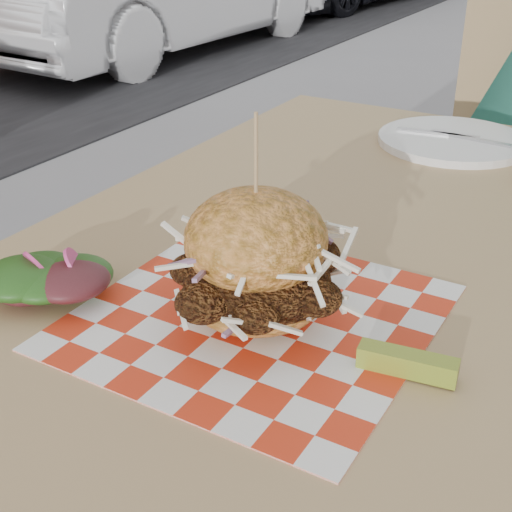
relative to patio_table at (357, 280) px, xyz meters
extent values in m
cube|color=tan|center=(0.00, 0.00, 0.06)|extent=(0.80, 1.20, 0.04)
cylinder|color=#333338|center=(-0.34, 0.54, -0.32)|extent=(0.05, 0.05, 0.71)
cube|color=tan|center=(0.00, 0.95, -0.22)|extent=(0.53, 0.53, 0.04)
cylinder|color=#333338|center=(-0.23, 0.84, -0.46)|extent=(0.03, 0.03, 0.43)
cylinder|color=#333338|center=(0.11, 0.72, -0.46)|extent=(0.03, 0.03, 0.43)
cylinder|color=#333338|center=(-0.11, 1.18, -0.46)|extent=(0.03, 0.03, 0.43)
cube|color=red|center=(-0.01, -0.26, 0.08)|extent=(0.36, 0.36, 0.00)
ellipsoid|color=#DF8B3F|center=(-0.01, -0.26, 0.11)|extent=(0.15, 0.15, 0.05)
ellipsoid|color=brown|center=(-0.01, -0.26, 0.13)|extent=(0.16, 0.15, 0.08)
ellipsoid|color=#DF8B3F|center=(-0.01, -0.26, 0.17)|extent=(0.15, 0.15, 0.10)
cylinder|color=tan|center=(-0.01, -0.26, 0.25)|extent=(0.00, 0.00, 0.11)
cube|color=#97A931|center=(0.16, -0.28, 0.09)|extent=(0.10, 0.03, 0.02)
ellipsoid|color=#3F1419|center=(-0.20, -0.34, 0.09)|extent=(0.08, 0.08, 0.03)
ellipsoid|color=#1B4D16|center=(-0.22, -0.32, 0.09)|extent=(0.08, 0.08, 0.03)
ellipsoid|color=#1B4D16|center=(-0.25, -0.32, 0.09)|extent=(0.08, 0.08, 0.03)
ellipsoid|color=#3F1419|center=(-0.26, -0.34, 0.09)|extent=(0.08, 0.08, 0.03)
ellipsoid|color=#1B4D16|center=(-0.25, -0.36, 0.09)|extent=(0.08, 0.08, 0.03)
ellipsoid|color=#1B4D16|center=(-0.22, -0.36, 0.09)|extent=(0.08, 0.08, 0.03)
cylinder|color=#DC3D85|center=(-0.22, -0.32, 0.11)|extent=(0.05, 0.05, 0.04)
cylinder|color=white|center=(0.00, 0.43, 0.09)|extent=(0.27, 0.27, 0.01)
cube|color=silver|center=(-0.03, 0.43, 0.09)|extent=(0.15, 0.03, 0.00)
cube|color=silver|center=(0.03, 0.43, 0.09)|extent=(0.15, 0.03, 0.00)
camera|label=1|loc=(0.32, -0.83, 0.49)|focal=50.00mm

